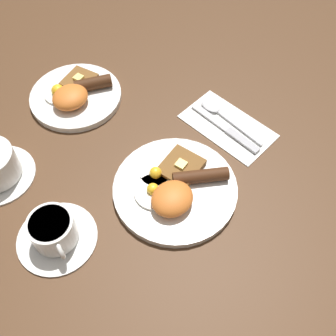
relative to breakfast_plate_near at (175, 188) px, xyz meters
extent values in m
plane|color=#4C301C|center=(0.00, 0.00, -0.01)|extent=(3.00, 3.00, 0.00)
cylinder|color=white|center=(0.00, 0.00, -0.01)|extent=(0.25, 0.25, 0.01)
cylinder|color=white|center=(-0.04, 0.02, 0.00)|extent=(0.08, 0.08, 0.01)
sphere|color=yellow|center=(-0.04, 0.02, 0.01)|extent=(0.02, 0.02, 0.02)
cylinder|color=white|center=(-0.01, 0.05, 0.00)|extent=(0.06, 0.06, 0.01)
sphere|color=yellow|center=(-0.01, 0.05, 0.01)|extent=(0.02, 0.02, 0.02)
ellipsoid|color=orange|center=(-0.03, -0.02, 0.02)|extent=(0.08, 0.08, 0.04)
cylinder|color=#442412|center=(0.05, -0.02, 0.01)|extent=(0.10, 0.09, 0.03)
cube|color=brown|center=(0.04, 0.02, 0.01)|extent=(0.09, 0.09, 0.01)
cube|color=#F4E072|center=(0.04, 0.02, 0.02)|extent=(0.02, 0.02, 0.01)
cylinder|color=white|center=(0.02, 0.35, -0.01)|extent=(0.21, 0.21, 0.01)
cylinder|color=white|center=(-0.01, 0.37, 0.00)|extent=(0.07, 0.07, 0.01)
sphere|color=yellow|center=(-0.01, 0.37, 0.01)|extent=(0.03, 0.03, 0.03)
ellipsoid|color=orange|center=(-0.01, 0.33, 0.02)|extent=(0.08, 0.07, 0.04)
cylinder|color=#402210|center=(0.06, 0.33, 0.02)|extent=(0.09, 0.07, 0.03)
cube|color=brown|center=(0.05, 0.37, 0.01)|extent=(0.09, 0.08, 0.01)
cube|color=#F4E072|center=(0.05, 0.37, 0.02)|extent=(0.02, 0.02, 0.01)
cylinder|color=white|center=(-0.23, 0.08, -0.01)|extent=(0.15, 0.15, 0.01)
cylinder|color=white|center=(-0.23, 0.08, 0.02)|extent=(0.08, 0.08, 0.06)
cylinder|color=#56331E|center=(-0.23, 0.08, 0.05)|extent=(0.07, 0.07, 0.00)
torus|color=white|center=(-0.24, 0.04, 0.03)|extent=(0.02, 0.04, 0.04)
cube|color=white|center=(0.21, 0.04, -0.01)|extent=(0.12, 0.21, 0.01)
cube|color=silver|center=(0.19, 0.08, -0.01)|extent=(0.02, 0.10, 0.00)
cube|color=#9E9EA3|center=(0.19, -0.01, -0.01)|extent=(0.02, 0.09, 0.01)
ellipsoid|color=silver|center=(0.22, 0.10, -0.01)|extent=(0.04, 0.05, 0.01)
cube|color=silver|center=(0.22, 0.01, -0.01)|extent=(0.01, 0.13, 0.00)
camera|label=1|loc=(-0.29, -0.28, 0.66)|focal=42.00mm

